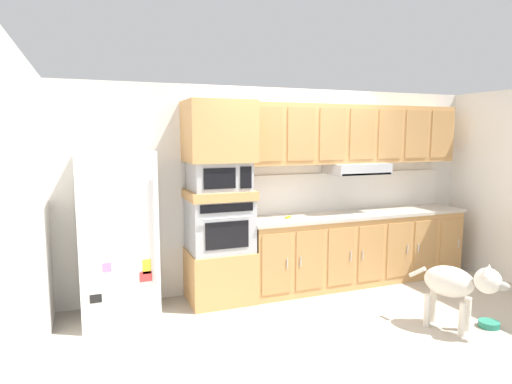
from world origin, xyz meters
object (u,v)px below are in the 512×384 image
refrigerator (117,236)px  built_in_oven (220,225)px  dog (458,284)px  screwdriver (289,217)px  dog_food_bowl (489,324)px  microwave (219,176)px

refrigerator → built_in_oven: (1.13, 0.07, 0.02)m
built_in_oven → dog: bearing=-39.8°
screwdriver → dog_food_bowl: (1.45, -1.65, -0.90)m
microwave → screwdriver: 1.01m
microwave → screwdriver: microwave is taller
screwdriver → dog_food_bowl: 2.37m
microwave → dog_food_bowl: microwave is taller
microwave → screwdriver: (0.86, -0.03, -0.53)m
screwdriver → dog: size_ratio=0.20×
screwdriver → built_in_oven: bearing=177.9°
built_in_oven → microwave: 0.56m
built_in_oven → screwdriver: (0.86, -0.03, 0.03)m
built_in_oven → screwdriver: built_in_oven is taller
microwave → built_in_oven: bearing=179.2°
refrigerator → microwave: bearing=3.4°
screwdriver → refrigerator: bearing=-179.0°
dog → screwdriver: bearing=-173.8°
refrigerator → screwdriver: 1.99m
refrigerator → dog: (3.06, -1.55, -0.40)m
refrigerator → dog_food_bowl: 3.89m
built_in_oven → microwave: size_ratio=1.09×
screwdriver → dog: screwdriver is taller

